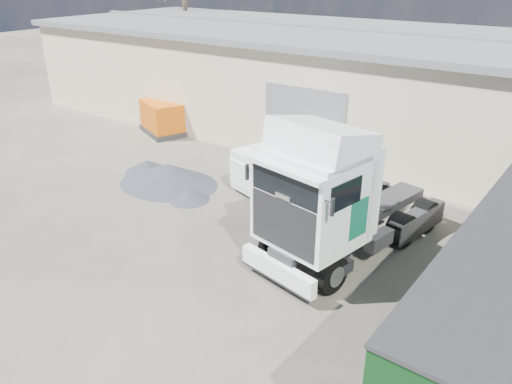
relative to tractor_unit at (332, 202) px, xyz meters
The scene contains 6 objects.
ground 4.89m from the tractor_unit, 127.23° to the right, with size 120.00×120.00×0.00m, color #2B2923.
warehouse 15.19m from the tractor_unit, 125.00° to the left, with size 30.60×12.60×5.42m.
tractor_unit is the anchor object (origin of this frame).
panel_van 5.89m from the tractor_unit, 137.35° to the left, with size 2.96×4.60×1.75m.
orange_skip 14.81m from the tractor_unit, 155.00° to the left, with size 3.25×2.71×1.74m.
gravel_heap 8.56m from the tractor_unit, behind, with size 5.54×4.97×0.91m.
Camera 1 is at (8.55, -8.66, 8.43)m, focal length 35.00 mm.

